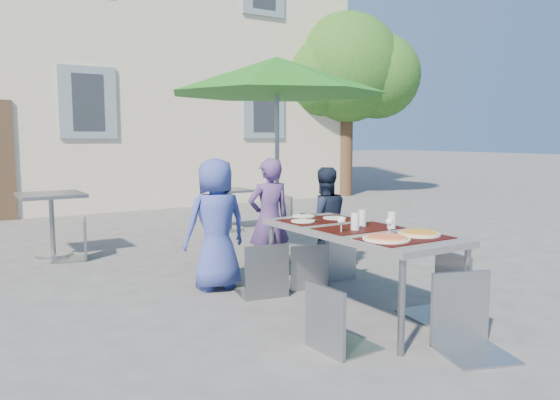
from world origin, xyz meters
TOP-DOWN VIEW (x-y plane):
  - ground at (0.00, 0.00)m, footprint 90.00×90.00m
  - building at (-0.00, 11.50)m, footprint 13.60×8.20m
  - tree at (6.55, 7.54)m, footprint 3.60×3.00m
  - dining_table at (0.41, -0.13)m, footprint 0.80×1.85m
  - pizza_near_left at (0.23, -0.66)m, footprint 0.36×0.36m
  - pizza_near_right at (0.60, -0.65)m, footprint 0.33×0.33m
  - glassware at (0.45, -0.22)m, footprint 0.54×0.46m
  - place_settings at (0.40, 0.50)m, footprint 0.63×0.48m
  - child_0 at (-0.27, 1.24)m, footprint 0.66×0.44m
  - child_1 at (0.36, 1.25)m, footprint 0.51×0.36m
  - child_2 at (1.02, 1.17)m, footprint 0.66×0.51m
  - chair_0 at (-0.00, 0.77)m, footprint 0.51×0.52m
  - chair_1 at (0.51, 0.78)m, footprint 0.48×0.48m
  - chair_2 at (0.99, 0.90)m, footprint 0.40×0.40m
  - chair_3 at (-0.26, -0.68)m, footprint 0.44×0.43m
  - chair_4 at (1.03, -0.52)m, footprint 0.52×0.52m
  - chair_5 at (0.56, -1.17)m, footprint 0.59×0.59m
  - patio_umbrella at (0.96, 2.04)m, footprint 2.66×2.66m
  - cafe_table_0 at (-1.39, 3.72)m, footprint 0.76×0.76m
  - bg_chair_r_0 at (-1.15, 3.41)m, footprint 0.51×0.51m
  - cafe_table_1 at (1.47, 4.33)m, footprint 0.63×0.63m
  - bg_chair_l_1 at (1.34, 4.25)m, footprint 0.48×0.47m
  - bg_chair_r_1 at (2.44, 4.24)m, footprint 0.53×0.53m

SIDE VIEW (x-z plane):
  - ground at x=0.00m, z-range 0.00..0.00m
  - cafe_table_1 at x=1.47m, z-range 0.10..0.77m
  - chair_2 at x=0.99m, z-range 0.07..0.92m
  - chair_1 at x=0.51m, z-range 0.07..0.94m
  - bg_chair_l_1 at x=1.34m, z-range 0.08..0.98m
  - chair_3 at x=-0.26m, z-range 0.08..1.00m
  - bg_chair_r_0 at x=-1.15m, z-range 0.08..1.03m
  - bg_chair_r_1 at x=2.44m, z-range 0.09..1.07m
  - chair_0 at x=0.00m, z-range 0.09..1.07m
  - cafe_table_0 at x=-1.39m, z-range 0.18..0.99m
  - chair_4 at x=1.03m, z-range 0.09..1.10m
  - child_2 at x=1.02m, z-range 0.00..1.20m
  - chair_5 at x=0.56m, z-range 0.09..1.14m
  - child_1 at x=0.36m, z-range 0.00..1.31m
  - child_0 at x=-0.27m, z-range 0.00..1.32m
  - dining_table at x=0.41m, z-range 0.32..1.07m
  - place_settings at x=0.40m, z-range 0.76..0.77m
  - pizza_near_right at x=0.60m, z-range 0.75..0.78m
  - pizza_near_left at x=0.23m, z-range 0.75..0.78m
  - glassware at x=0.45m, z-range 0.75..0.90m
  - patio_umbrella at x=0.96m, z-range 1.00..3.49m
  - tree at x=6.55m, z-range 0.90..5.60m
  - building at x=0.00m, z-range -0.70..10.40m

